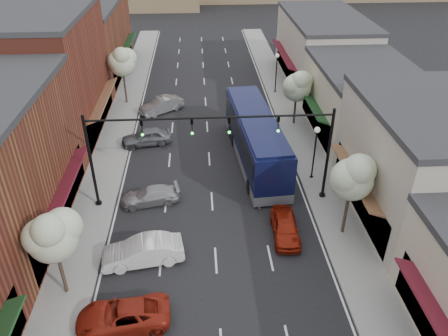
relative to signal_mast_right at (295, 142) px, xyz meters
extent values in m
plane|color=black|center=(-5.62, -8.00, -4.62)|extent=(160.00, 160.00, 0.00)
cube|color=gray|center=(-14.02, 10.50, -4.55)|extent=(2.80, 73.00, 0.15)
cube|color=gray|center=(2.78, 10.50, -4.55)|extent=(2.80, 73.00, 0.15)
cube|color=gray|center=(-12.62, 10.50, -4.55)|extent=(0.25, 73.00, 0.17)
cube|color=gray|center=(1.38, 10.50, -4.55)|extent=(0.25, 73.00, 0.17)
cube|color=black|center=(-15.72, -2.00, -3.02)|extent=(0.60, 11.90, 2.60)
cube|color=maroon|center=(-14.92, -2.00, -1.52)|extent=(1.07, 9.80, 0.49)
cube|color=maroon|center=(-19.92, 12.00, 0.63)|extent=(9.00, 14.00, 10.50)
cube|color=#2D2D30|center=(-19.92, 12.00, 6.08)|extent=(9.20, 14.10, 0.40)
cube|color=black|center=(-15.72, 12.00, -3.02)|extent=(0.60, 11.90, 2.60)
cube|color=brown|center=(-14.92, 12.00, -1.52)|extent=(1.07, 9.80, 0.49)
cube|color=brown|center=(-19.92, 28.00, -0.62)|extent=(9.00, 18.00, 8.00)
cube|color=#2D2D30|center=(-19.92, 28.00, 3.58)|extent=(9.20, 18.10, 0.40)
cube|color=black|center=(-15.72, 28.00, -3.02)|extent=(0.60, 15.30, 2.60)
cube|color=#193F1D|center=(-14.92, 28.00, -1.52)|extent=(1.07, 12.60, 0.49)
cube|color=maroon|center=(3.68, -14.00, -1.52)|extent=(1.07, 8.40, 0.49)
cube|color=#ABA393|center=(8.18, -2.00, -0.87)|extent=(8.00, 12.00, 7.50)
cube|color=#2D2D30|center=(8.18, -2.00, 3.08)|extent=(8.20, 12.10, 0.40)
cube|color=black|center=(4.48, -2.00, -3.02)|extent=(0.60, 10.20, 2.60)
cube|color=brown|center=(3.68, -2.00, -1.52)|extent=(1.07, 8.40, 0.49)
cube|color=#BCAE95|center=(8.18, 10.00, -1.62)|extent=(8.00, 12.00, 6.00)
cube|color=#2D2D30|center=(8.18, 10.00, 1.58)|extent=(8.20, 12.10, 0.40)
cube|color=black|center=(4.48, 10.00, -3.02)|extent=(0.60, 10.20, 2.60)
cube|color=#193F1D|center=(3.68, 10.00, -1.52)|extent=(1.07, 8.40, 0.49)
cube|color=#ABA393|center=(8.18, 24.00, -1.12)|extent=(8.00, 16.00, 7.00)
cube|color=#2D2D30|center=(8.18, 24.00, 2.58)|extent=(8.20, 16.10, 0.40)
cube|color=black|center=(4.48, 24.00, -3.02)|extent=(0.60, 13.60, 2.60)
cube|color=maroon|center=(3.68, 24.00, -1.52)|extent=(1.07, 11.20, 0.49)
cylinder|color=black|center=(2.38, 0.00, -4.47)|extent=(0.44, 0.44, 0.30)
cylinder|color=black|center=(2.38, 0.00, -1.12)|extent=(0.20, 0.20, 7.00)
cylinder|color=black|center=(-1.62, 0.00, 1.98)|extent=(8.00, 0.14, 0.14)
imported|color=black|center=(-1.22, 0.00, 1.38)|extent=(0.18, 0.46, 1.10)
sphere|color=#19E533|center=(-1.22, -0.12, 0.96)|extent=(0.18, 0.18, 0.18)
imported|color=black|center=(-4.42, 0.00, 1.38)|extent=(0.18, 0.46, 1.10)
sphere|color=#19E533|center=(-4.42, -0.12, 0.96)|extent=(0.18, 0.18, 0.18)
cylinder|color=black|center=(-13.62, 0.00, -4.47)|extent=(0.44, 0.44, 0.30)
cylinder|color=black|center=(-13.62, 0.00, -1.12)|extent=(0.20, 0.20, 7.00)
cylinder|color=black|center=(-9.62, 0.00, 1.98)|extent=(8.00, 0.14, 0.14)
imported|color=black|center=(-10.02, 0.00, 1.38)|extent=(0.18, 0.46, 1.10)
sphere|color=#19E533|center=(-10.02, -0.12, 0.96)|extent=(0.18, 0.18, 0.18)
imported|color=black|center=(-6.82, 0.00, 1.38)|extent=(0.18, 0.46, 1.10)
sphere|color=#19E533|center=(-6.82, -0.12, 0.96)|extent=(0.18, 0.18, 0.18)
cylinder|color=#47382B|center=(2.68, -4.00, -2.77)|extent=(0.20, 0.20, 3.71)
sphere|color=#B0C295|center=(2.68, -4.00, -0.45)|extent=(2.60, 2.60, 2.60)
sphere|color=#B0C295|center=(3.18, -3.70, 0.02)|extent=(2.00, 2.00, 2.00)
sphere|color=#B0C295|center=(2.28, -4.30, -0.10)|extent=(1.90, 1.90, 1.90)
sphere|color=#B0C295|center=(2.78, -4.50, 0.48)|extent=(1.70, 1.70, 1.70)
cylinder|color=#47382B|center=(2.68, 12.00, -2.96)|extent=(0.20, 0.20, 3.33)
sphere|color=#B0C295|center=(2.68, 12.00, -0.88)|extent=(2.60, 2.60, 2.60)
sphere|color=#B0C295|center=(3.18, 12.30, -0.46)|extent=(2.00, 2.00, 2.00)
sphere|color=#B0C295|center=(2.28, 11.70, -0.57)|extent=(1.90, 1.90, 1.90)
sphere|color=#B0C295|center=(2.78, 11.50, -0.05)|extent=(1.70, 1.70, 1.70)
cylinder|color=#47382B|center=(-13.92, -8.00, -2.86)|extent=(0.20, 0.20, 3.52)
sphere|color=#B0C295|center=(-13.92, -8.00, -0.66)|extent=(2.60, 2.60, 2.60)
sphere|color=#B0C295|center=(-13.42, -7.70, -0.22)|extent=(2.00, 2.00, 2.00)
sphere|color=#B0C295|center=(-14.32, -8.30, -0.33)|extent=(1.90, 1.90, 1.90)
sphere|color=#B0C295|center=(-13.82, -8.50, 0.22)|extent=(1.70, 1.70, 1.70)
cylinder|color=#47382B|center=(-13.92, 18.00, -2.70)|extent=(0.20, 0.20, 3.84)
sphere|color=#B0C295|center=(-13.92, 18.00, -0.30)|extent=(2.60, 2.60, 2.60)
sphere|color=#B0C295|center=(-13.42, 18.30, 0.18)|extent=(2.00, 2.00, 2.00)
sphere|color=#B0C295|center=(-14.32, 17.70, 0.06)|extent=(1.90, 1.90, 1.90)
sphere|color=#B0C295|center=(-13.82, 17.50, 0.66)|extent=(1.70, 1.70, 1.70)
cylinder|color=black|center=(2.18, 2.50, -4.52)|extent=(0.28, 0.28, 0.20)
cylinder|color=black|center=(2.18, 2.50, -2.62)|extent=(0.12, 0.12, 4.00)
sphere|color=white|center=(2.18, 2.50, -0.40)|extent=(0.44, 0.44, 0.44)
cylinder|color=black|center=(2.18, 20.00, -4.52)|extent=(0.28, 0.28, 0.20)
cylinder|color=black|center=(2.18, 20.00, -2.62)|extent=(0.12, 0.12, 4.00)
sphere|color=white|center=(2.18, 20.00, -0.40)|extent=(0.44, 0.44, 0.44)
cube|color=#0D1136|center=(-1.87, 5.51, -2.47)|extent=(3.92, 13.38, 3.40)
cube|color=#595B60|center=(-1.87, 5.51, -4.02)|extent=(3.94, 13.41, 0.77)
cube|color=black|center=(-1.87, 5.51, -1.98)|extent=(3.89, 12.34, 1.21)
cube|color=#0D1136|center=(-1.87, 5.51, -0.72)|extent=(3.64, 12.84, 0.27)
cube|color=black|center=(-1.35, -1.02, -1.76)|extent=(2.29, 0.26, 1.32)
cylinder|color=black|center=(-2.80, 0.80, -4.05)|extent=(0.44, 1.17, 1.14)
cylinder|color=black|center=(-0.21, 1.01, -4.05)|extent=(0.44, 1.17, 1.14)
cylinder|color=black|center=(-3.51, 9.57, -4.05)|extent=(0.44, 1.17, 1.14)
cylinder|color=black|center=(-0.92, 9.78, -4.05)|extent=(0.44, 1.17, 1.14)
cylinder|color=black|center=(-3.38, 8.03, -4.05)|extent=(0.44, 1.17, 1.14)
cylinder|color=black|center=(-0.79, 8.24, -4.05)|extent=(0.44, 1.17, 1.14)
imported|color=maroon|center=(-1.09, -4.00, -3.93)|extent=(1.81, 4.15, 1.39)
imported|color=maroon|center=(-10.49, -10.31, -3.97)|extent=(4.93, 2.66, 1.31)
imported|color=white|center=(-9.93, -5.81, -3.83)|extent=(5.00, 2.42, 1.58)
imported|color=#A2A2A8|center=(-9.99, 0.12, -4.02)|extent=(4.36, 2.39, 1.20)
imported|color=slate|center=(-11.02, 8.84, -3.89)|extent=(4.60, 2.71, 1.47)
imported|color=gray|center=(-10.12, 15.62, -3.88)|extent=(4.59, 3.95, 1.49)
camera|label=1|loc=(-6.32, -25.32, 13.95)|focal=35.00mm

